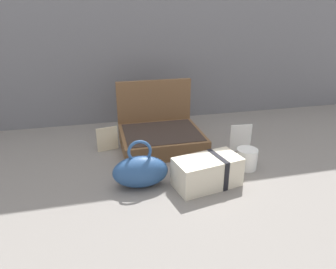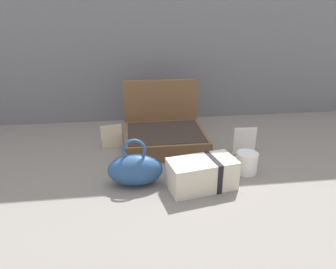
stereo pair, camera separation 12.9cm
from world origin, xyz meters
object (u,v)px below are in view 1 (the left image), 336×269
(teal_pouch_handbag, at_px, (140,171))
(info_card_left, at_px, (107,139))
(cream_toiletry_bag, at_px, (208,172))
(poster_card_right, at_px, (241,138))
(open_suitcase, at_px, (160,133))
(coffee_mug, at_px, (246,159))

(teal_pouch_handbag, distance_m, info_card_left, 0.37)
(teal_pouch_handbag, height_order, info_card_left, teal_pouch_handbag)
(cream_toiletry_bag, xyz_separation_m, info_card_left, (-0.35, 0.40, 0.00))
(poster_card_right, bearing_deg, open_suitcase, 160.33)
(teal_pouch_handbag, distance_m, poster_card_right, 0.54)
(open_suitcase, bearing_deg, cream_toiletry_bag, -76.83)
(teal_pouch_handbag, bearing_deg, coffee_mug, 4.67)
(coffee_mug, height_order, info_card_left, info_card_left)
(coffee_mug, bearing_deg, info_card_left, 150.38)
(teal_pouch_handbag, bearing_deg, open_suitcase, 67.13)
(open_suitcase, relative_size, cream_toiletry_bag, 1.44)
(cream_toiletry_bag, bearing_deg, teal_pouch_handbag, 168.43)
(open_suitcase, xyz_separation_m, info_card_left, (-0.26, -0.01, -0.00))
(open_suitcase, bearing_deg, teal_pouch_handbag, -112.87)
(teal_pouch_handbag, relative_size, cream_toiletry_bag, 0.80)
(cream_toiletry_bag, height_order, coffee_mug, cream_toiletry_bag)
(teal_pouch_handbag, height_order, cream_toiletry_bag, teal_pouch_handbag)
(coffee_mug, distance_m, info_card_left, 0.64)
(coffee_mug, relative_size, info_card_left, 1.06)
(info_card_left, relative_size, poster_card_right, 0.89)
(open_suitcase, relative_size, teal_pouch_handbag, 1.80)
(teal_pouch_handbag, xyz_separation_m, poster_card_right, (0.51, 0.20, 0.00))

